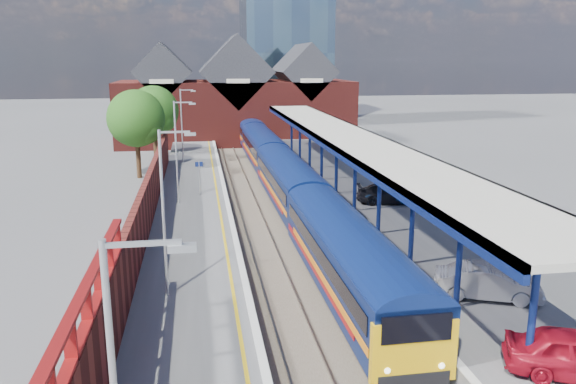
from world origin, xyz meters
name	(u,v)px	position (x,y,z in m)	size (l,w,h in m)	color
ground	(259,188)	(0.00, 30.00, 0.00)	(240.00, 240.00, 0.00)	#5B5B5E
ballast_bed	(275,220)	(0.00, 20.00, 0.03)	(6.00, 76.00, 0.06)	#473D33
rails	(275,218)	(0.00, 20.00, 0.12)	(4.51, 76.00, 0.14)	slate
left_platform	(193,216)	(-5.50, 20.00, 0.50)	(5.00, 76.00, 1.00)	#565659
right_platform	(360,209)	(6.00, 20.00, 0.50)	(6.00, 76.00, 1.00)	#565659
coping_left	(228,207)	(-3.15, 20.00, 1.02)	(0.30, 76.00, 0.05)	silver
coping_right	(320,204)	(3.15, 20.00, 1.02)	(0.30, 76.00, 0.05)	silver
yellow_line	(219,208)	(-3.75, 20.00, 1.01)	(0.14, 76.00, 0.01)	yellow
train	(274,160)	(1.49, 31.41, 2.12)	(2.91, 65.92, 3.45)	#0B1B51
canopy	(347,138)	(5.48, 21.95, 5.25)	(4.50, 52.00, 4.48)	navy
lamp_post_b	(166,204)	(-6.36, 6.00, 4.99)	(1.48, 0.18, 7.00)	#A5A8AA
lamp_post_c	(178,146)	(-6.36, 22.00, 4.99)	(1.48, 0.18, 7.00)	#A5A8AA
lamp_post_d	(183,121)	(-6.36, 38.00, 4.99)	(1.48, 0.18, 7.00)	#A5A8AA
platform_sign	(199,172)	(-5.00, 24.00, 2.69)	(0.55, 0.08, 2.50)	#A5A8AA
brick_wall	(143,216)	(-8.10, 13.54, 2.45)	(0.35, 50.00, 3.86)	#591A17
station_building	(235,101)	(0.00, 58.00, 5.45)	(30.00, 12.12, 13.78)	#591A17
glass_tower	(285,1)	(10.00, 80.00, 20.20)	(14.20, 14.20, 40.30)	#4A637F
tree_near	(138,120)	(-10.35, 35.91, 5.35)	(5.20, 5.20, 8.10)	#382314
tree_far	(155,112)	(-9.35, 43.91, 5.35)	(5.20, 5.20, 8.10)	#382314
parked_car_silver	(488,282)	(6.65, 3.60, 1.70)	(1.49, 4.26, 1.40)	#AAA9AE
parked_car_dark	(390,194)	(7.95, 19.53, 1.66)	(1.85, 4.55, 1.32)	black
parked_car_blue	(391,195)	(8.10, 19.58, 1.58)	(1.94, 4.20, 1.17)	navy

